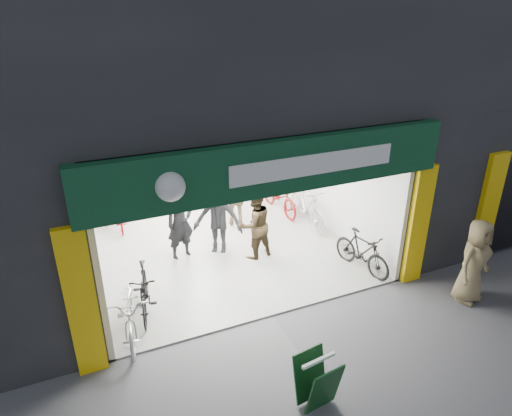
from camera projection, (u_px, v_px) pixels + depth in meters
ground at (272, 316)px, 8.67m from camera, size 60.00×60.00×0.00m
building at (221, 52)px, 11.37m from camera, size 17.00×10.27×8.00m
bike_left_front at (131, 310)px, 8.05m from camera, size 0.91×1.97×0.99m
bike_left_midfront at (144, 291)px, 8.60m from camera, size 0.77×1.67×0.97m
bike_left_midback at (120, 210)px, 12.02m from camera, size 0.74×1.71×0.87m
bike_left_back at (103, 199)px, 12.34m from camera, size 0.75×2.01×1.18m
bike_right_front at (362, 252)px, 9.97m from camera, size 0.73×1.62×0.94m
bike_right_mid at (280, 196)px, 12.76m from camera, size 0.71×1.87×0.97m
bike_right_back at (307, 206)px, 11.96m from camera, size 0.62×1.90×1.13m
customer_a at (180, 222)px, 10.30m from camera, size 0.75×0.59×1.83m
customer_b at (255, 224)px, 10.33m from camera, size 0.93×0.78×1.71m
customer_c at (218, 218)px, 10.51m from camera, size 1.35×1.19×1.81m
customer_d at (236, 198)px, 11.82m from camera, size 1.03×0.66×1.63m
pedestrian_near at (474, 261)px, 8.83m from camera, size 0.96×0.74×1.74m
sandwich_board at (317, 381)px, 6.61m from camera, size 0.60×0.62×0.83m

